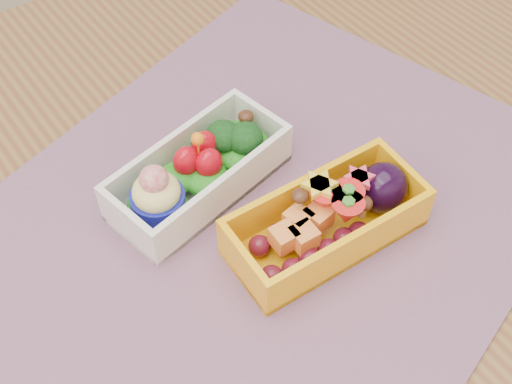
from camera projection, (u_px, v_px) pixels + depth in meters
table at (215, 277)px, 0.68m from camera, size 1.20×0.80×0.75m
placemat at (253, 227)px, 0.60m from camera, size 0.66×0.57×0.00m
bento_white at (198, 172)px, 0.61m from camera, size 0.18×0.10×0.07m
bento_yellow at (330, 219)px, 0.57m from camera, size 0.18×0.09×0.06m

